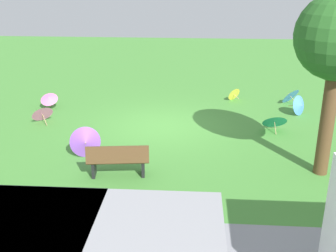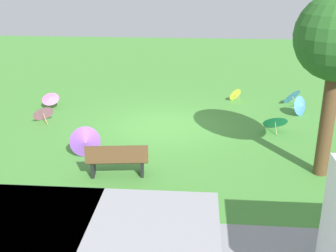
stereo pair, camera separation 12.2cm
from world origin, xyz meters
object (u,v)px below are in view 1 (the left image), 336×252
object	(u,v)px
parasol_pink_1	(49,99)
parasol_purple_0	(85,142)
parasol_yellow_1	(233,94)
park_bench	(118,160)
van_dark	(64,252)
parasol_blue_0	(300,105)
parasol_teal_0	(274,121)
parasol_blue_1	(290,95)
parasol_pink_2	(42,112)

from	to	relation	value
parasol_pink_1	parasol_purple_0	bearing A→B (deg)	120.95
parasol_yellow_1	parasol_purple_0	xyz separation A→B (m)	(4.62, 5.94, 0.17)
park_bench	van_dark	bearing A→B (deg)	89.77
park_bench	parasol_pink_1	size ratio (longest dim) A/B	2.37
park_bench	parasol_blue_0	size ratio (longest dim) A/B	2.17
parasol_teal_0	parasol_purple_0	size ratio (longest dim) A/B	0.91
parasol_purple_0	parasol_blue_1	bearing A→B (deg)	-140.45
parasol_teal_0	parasol_blue_1	distance (m)	3.35
parasol_pink_1	parasol_pink_2	xyz separation A→B (m)	(-0.28, 1.54, -0.04)
van_dark	parasol_teal_0	bearing A→B (deg)	-120.03
parasol_blue_1	parasol_blue_0	bearing A→B (deg)	93.90
parasol_yellow_1	parasol_pink_2	bearing A→B (deg)	24.70
van_dark	parasol_blue_1	xyz separation A→B (m)	(-5.71, -11.09, -0.56)
van_dark	parasol_blue_1	size ratio (longest dim) A/B	4.83
parasol_blue_0	van_dark	bearing A→B (deg)	58.99
parasol_teal_0	parasol_blue_1	xyz separation A→B (m)	(-1.12, -3.16, -0.02)
parasol_blue_0	park_bench	bearing A→B (deg)	42.71
parasol_blue_0	parasol_teal_0	distance (m)	2.12
parasol_blue_0	parasol_pink_2	bearing A→B (deg)	9.02
parasol_teal_0	parasol_pink_1	bearing A→B (deg)	-12.28
park_bench	parasol_teal_0	distance (m)	5.82
parasol_pink_2	parasol_purple_0	distance (m)	3.59
parasol_blue_0	parasol_yellow_1	xyz separation A→B (m)	(2.32, -1.72, -0.09)
park_bench	parasol_yellow_1	size ratio (longest dim) A/B	2.55
van_dark	park_bench	world-z (taller)	van_dark
parasol_pink_1	parasol_yellow_1	world-z (taller)	parasol_pink_1
parasol_blue_0	parasol_pink_2	size ratio (longest dim) A/B	0.80
parasol_pink_2	parasol_pink_1	bearing A→B (deg)	-79.82
parasol_yellow_1	parasol_blue_1	distance (m)	2.25
van_dark	parasol_yellow_1	distance (m)	11.91
van_dark	parasol_pink_2	size ratio (longest dim) A/B	4.85
parasol_purple_0	van_dark	bearing A→B (deg)	101.80
park_bench	parasol_blue_1	xyz separation A→B (m)	(-5.69, -6.77, -0.12)
parasol_blue_0	parasol_yellow_1	bearing A→B (deg)	-36.45
park_bench	parasol_teal_0	xyz separation A→B (m)	(-4.57, -3.61, -0.10)
parasol_pink_2	parasol_blue_1	bearing A→B (deg)	-162.44
park_bench	parasol_pink_2	size ratio (longest dim) A/B	1.73
parasol_pink_2	parasol_yellow_1	bearing A→B (deg)	-155.30
parasol_pink_1	parasol_yellow_1	distance (m)	7.38
parasol_pink_1	parasol_pink_2	size ratio (longest dim) A/B	0.73
van_dark	parasol_teal_0	xyz separation A→B (m)	(-4.58, -7.93, -0.54)
parasol_purple_0	parasol_pink_1	bearing A→B (deg)	-59.05
van_dark	parasol_blue_0	world-z (taller)	van_dark
van_dark	parasol_pink_2	xyz separation A→B (m)	(3.44, -8.19, -0.55)
parasol_pink_1	parasol_pink_2	bearing A→B (deg)	100.18
parasol_pink_1	parasol_blue_1	bearing A→B (deg)	-171.84
parasol_pink_1	parasol_blue_0	bearing A→B (deg)	179.55
parasol_purple_0	parasol_yellow_1	bearing A→B (deg)	-127.86
parasol_pink_1	parasol_yellow_1	bearing A→B (deg)	-167.16
parasol_pink_1	parasol_purple_0	size ratio (longest dim) A/B	0.73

